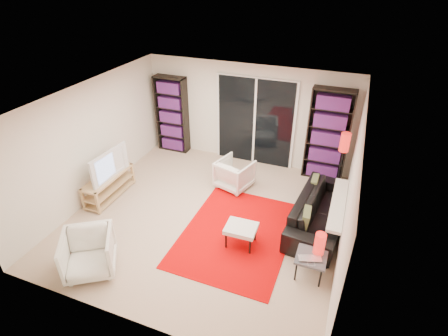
{
  "coord_description": "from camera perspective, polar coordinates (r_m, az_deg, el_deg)",
  "views": [
    {
      "loc": [
        2.27,
        -4.93,
        4.35
      ],
      "look_at": [
        0.25,
        0.3,
        1.0
      ],
      "focal_mm": 28.0,
      "sensor_mm": 36.0,
      "label": 1
    }
  ],
  "objects": [
    {
      "name": "wall_left",
      "position": [
        7.55,
        -20.8,
        4.07
      ],
      "size": [
        0.02,
        5.0,
        2.4
      ],
      "primitive_type": "cube",
      "color": "silver",
      "rests_on": "ground"
    },
    {
      "name": "armchair_back",
      "position": [
        7.64,
        1.74,
        -0.96
      ],
      "size": [
        0.87,
        0.88,
        0.65
      ],
      "primitive_type": "imported",
      "rotation": [
        0.0,
        0.0,
        2.86
      ],
      "color": "silver",
      "rests_on": "floor"
    },
    {
      "name": "floor",
      "position": [
        6.96,
        -2.84,
        -7.9
      ],
      "size": [
        5.0,
        5.0,
        0.0
      ],
      "primitive_type": "plane",
      "color": "beige",
      "rests_on": "ground"
    },
    {
      "name": "side_table",
      "position": [
        5.77,
        14.05,
        -14.12
      ],
      "size": [
        0.47,
        0.47,
        0.4
      ],
      "color": "#45444A",
      "rests_on": "floor"
    },
    {
      "name": "ceiling",
      "position": [
        5.77,
        -3.46,
        11.04
      ],
      "size": [
        5.0,
        5.0,
        0.02
      ],
      "primitive_type": "cube",
      "color": "white",
      "rests_on": "wall_back"
    },
    {
      "name": "laptop",
      "position": [
        5.64,
        13.93,
        -14.53
      ],
      "size": [
        0.4,
        0.32,
        0.03
      ],
      "primitive_type": "imported",
      "rotation": [
        0.0,
        0.0,
        0.31
      ],
      "color": "silver",
      "rests_on": "side_table"
    },
    {
      "name": "tv",
      "position": [
        7.47,
        -18.76,
        0.67
      ],
      "size": [
        0.21,
        1.04,
        0.6
      ],
      "primitive_type": "imported",
      "rotation": [
        0.0,
        0.0,
        1.5
      ],
      "color": "black",
      "rests_on": "tv_stand"
    },
    {
      "name": "wall_back",
      "position": [
        8.38,
        3.87,
        8.71
      ],
      "size": [
        5.0,
        0.02,
        2.4
      ],
      "primitive_type": "cube",
      "color": "silver",
      "rests_on": "ground"
    },
    {
      "name": "armchair_front",
      "position": [
        6.08,
        -21.19,
        -12.85
      ],
      "size": [
        1.06,
        1.07,
        0.71
      ],
      "primitive_type": "imported",
      "rotation": [
        0.0,
        0.0,
        0.58
      ],
      "color": "silver",
      "rests_on": "floor"
    },
    {
      "name": "sliding_door",
      "position": [
        8.36,
        5.07,
        7.46
      ],
      "size": [
        1.92,
        0.08,
        2.16
      ],
      "color": "white",
      "rests_on": "ground"
    },
    {
      "name": "bookshelf_left",
      "position": [
        9.05,
        -8.48,
        8.61
      ],
      "size": [
        0.8,
        0.3,
        1.95
      ],
      "color": "black",
      "rests_on": "ground"
    },
    {
      "name": "wall_front",
      "position": [
        4.58,
        -16.23,
        -14.16
      ],
      "size": [
        5.0,
        0.02,
        2.4
      ],
      "primitive_type": "cube",
      "color": "silver",
      "rests_on": "ground"
    },
    {
      "name": "floor_lamp",
      "position": [
        7.42,
        18.96,
        3.02
      ],
      "size": [
        0.21,
        0.21,
        1.43
      ],
      "color": "black",
      "rests_on": "floor"
    },
    {
      "name": "tv_stand",
      "position": [
        7.75,
        -18.23,
        -2.72
      ],
      "size": [
        0.41,
        1.28,
        0.5
      ],
      "color": "tan",
      "rests_on": "floor"
    },
    {
      "name": "wall_right",
      "position": [
        5.86,
        19.92,
        -3.79
      ],
      "size": [
        0.02,
        5.0,
        2.4
      ],
      "primitive_type": "cube",
      "color": "silver",
      "rests_on": "ground"
    },
    {
      "name": "table_lamp",
      "position": [
        5.7,
        15.36,
        -11.82
      ],
      "size": [
        0.17,
        0.17,
        0.38
      ],
      "primitive_type": "cylinder",
      "color": "red",
      "rests_on": "side_table"
    },
    {
      "name": "ottoman",
      "position": [
        6.14,
        2.81,
        -9.93
      ],
      "size": [
        0.55,
        0.46,
        0.4
      ],
      "color": "silver",
      "rests_on": "floor"
    },
    {
      "name": "rug",
      "position": [
        6.56,
        2.1,
        -10.63
      ],
      "size": [
        1.92,
        2.58,
        0.01
      ],
      "primitive_type": "cube",
      "rotation": [
        0.0,
        0.0,
        -0.01
      ],
      "color": "#C90001",
      "rests_on": "floor"
    },
    {
      "name": "sofa",
      "position": [
        6.81,
        15.58,
        -6.78
      ],
      "size": [
        1.07,
        2.25,
        0.63
      ],
      "primitive_type": "imported",
      "rotation": [
        0.0,
        0.0,
        1.47
      ],
      "color": "black",
      "rests_on": "floor"
    },
    {
      "name": "bookshelf_right",
      "position": [
        7.99,
        16.59,
        5.1
      ],
      "size": [
        0.9,
        0.3,
        2.1
      ],
      "color": "black",
      "rests_on": "ground"
    }
  ]
}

